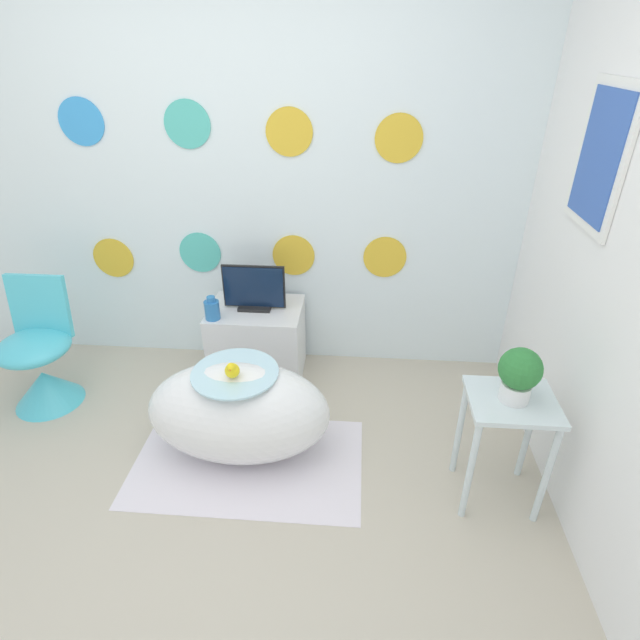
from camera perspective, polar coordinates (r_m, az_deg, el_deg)
The scene contains 12 objects.
ground_plane at distance 2.46m, azimuth -16.00°, elevation -25.64°, with size 12.00×12.00×0.00m, color #BCB29E.
wall_back_dotted at distance 3.15m, azimuth -9.09°, elevation 16.74°, with size 4.43×0.05×2.60m.
wall_right at distance 2.45m, azimuth 29.40°, elevation 9.82°, with size 0.06×2.69×2.60m.
rug at distance 2.80m, azimuth -8.21°, elevation -15.74°, with size 1.21×0.73×0.01m.
bathtub at distance 2.69m, azimuth -9.24°, elevation -10.28°, with size 0.96×0.54×0.54m.
rubber_duck at distance 2.45m, azimuth -10.03°, elevation -5.64°, with size 0.07×0.08×0.09m.
chair at distance 3.45m, azimuth -29.28°, elevation -4.59°, with size 0.42×0.42×0.78m.
tv_cabinet at distance 3.28m, azimuth -7.13°, elevation -2.49°, with size 0.58×0.44×0.50m.
tv at distance 3.10m, azimuth -7.55°, elevation 3.44°, with size 0.39×0.12×0.29m.
vase at distance 3.06m, azimuth -12.24°, elevation 1.21°, with size 0.09×0.09×0.15m.
side_table at distance 2.46m, azimuth 20.61°, elevation -11.00°, with size 0.38×0.34×0.59m.
potted_plant_left at distance 2.30m, azimuth 21.83°, elevation -5.65°, with size 0.18×0.18×0.26m.
Camera 1 is at (0.72, -1.28, 1.98)m, focal length 28.00 mm.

